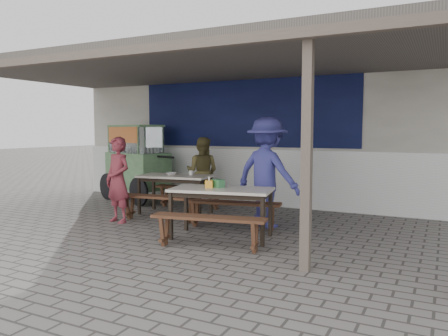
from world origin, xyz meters
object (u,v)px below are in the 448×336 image
object	(u,v)px
condiment_bowl	(171,174)
vendor_cart	(137,160)
table_right	(221,193)
tissue_box	(209,184)
bench_left_wall	(190,192)
donation_box	(218,183)
table_left	(175,179)
patron_wall_side	(202,172)
bench_left_street	(158,202)
patron_right_table	(267,172)
patron_street_side	(118,180)
bench_right_wall	(232,208)
condiment_jar	(191,172)
bench_right_street	(208,224)

from	to	relation	value
condiment_bowl	vendor_cart	bearing A→B (deg)	149.11
table_right	tissue_box	bearing A→B (deg)	178.70
bench_left_wall	donation_box	xyz separation A→B (m)	(1.66, -1.89, 0.47)
table_left	donation_box	xyz separation A→B (m)	(1.56, -1.21, 0.14)
vendor_cart	patron_wall_side	size ratio (longest dim) A/B	1.51
bench_left_street	table_left	bearing A→B (deg)	90.00
bench_left_wall	patron_wall_side	world-z (taller)	patron_wall_side
table_left	vendor_cart	xyz separation A→B (m)	(-1.66, 0.94, 0.27)
patron_right_table	condiment_bowl	xyz separation A→B (m)	(-2.07, 0.25, -0.14)
vendor_cart	donation_box	size ratio (longest dim) A/B	12.28
table_right	vendor_cart	size ratio (longest dim) A/B	0.72
patron_street_side	tissue_box	size ratio (longest dim) A/B	13.29
bench_left_wall	bench_left_street	bearing A→B (deg)	-90.00
bench_right_wall	tissue_box	size ratio (longest dim) A/B	14.32
condiment_jar	table_left	bearing A→B (deg)	-131.12
patron_wall_side	bench_right_wall	bearing A→B (deg)	122.26
bench_left_wall	condiment_jar	world-z (taller)	condiment_jar
patron_street_side	donation_box	xyz separation A→B (m)	(2.02, -0.11, 0.06)
table_left	bench_right_wall	size ratio (longest dim) A/B	0.90
bench_left_wall	donation_box	world-z (taller)	donation_box
table_right	bench_right_street	world-z (taller)	table_right
tissue_box	donation_box	bearing A→B (deg)	45.60
bench_right_street	patron_street_side	world-z (taller)	patron_street_side
condiment_jar	bench_right_street	bearing A→B (deg)	-53.72
vendor_cart	condiment_jar	distance (m)	2.00
condiment_jar	vendor_cart	bearing A→B (deg)	159.32
table_left	condiment_bowl	world-z (taller)	condiment_bowl
bench_right_street	condiment_jar	bearing A→B (deg)	115.34
bench_right_street	condiment_jar	distance (m)	2.69
bench_right_street	vendor_cart	bearing A→B (deg)	129.47
bench_right_street	patron_right_table	distance (m)	1.76
patron_street_side	patron_wall_side	distance (m)	2.12
table_left	patron_street_side	world-z (taller)	patron_street_side
condiment_jar	condiment_bowl	xyz separation A→B (m)	(-0.30, -0.23, -0.02)
vendor_cart	patron_wall_side	bearing A→B (deg)	17.19
bench_left_wall	bench_right_wall	distance (m)	2.11
bench_right_wall	donation_box	size ratio (longest dim) A/B	8.92
patron_street_side	table_right	bearing A→B (deg)	7.89
table_right	bench_right_street	distance (m)	0.72
vendor_cart	patron_street_side	world-z (taller)	vendor_cart
vendor_cart	patron_street_side	bearing A→B (deg)	-43.06
table_left	table_right	world-z (taller)	same
bench_left_wall	condiment_jar	bearing A→B (deg)	-63.68
table_left	tissue_box	world-z (taller)	tissue_box
patron_right_table	patron_street_side	bearing A→B (deg)	32.84
patron_wall_side	condiment_jar	world-z (taller)	patron_wall_side
bench_right_wall	table_right	bearing A→B (deg)	-90.00
condiment_jar	tissue_box	bearing A→B (deg)	-50.82
condiment_bowl	bench_right_street	bearing A→B (deg)	-45.50
patron_street_side	patron_right_table	distance (m)	2.59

